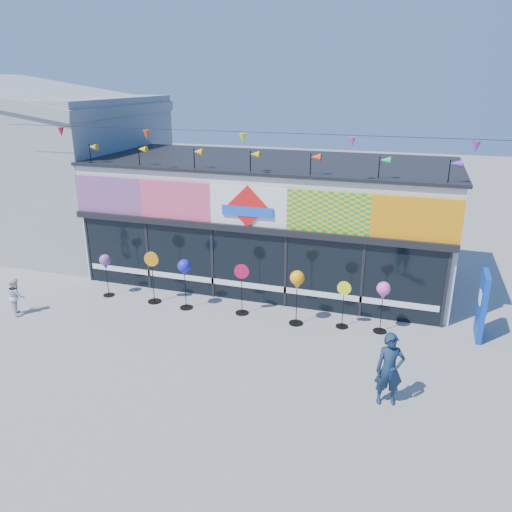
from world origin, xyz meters
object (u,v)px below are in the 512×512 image
at_px(spinner_0, 105,263).
at_px(spinner_6, 383,292).
at_px(spinner_3, 242,288).
at_px(spinner_1, 153,276).
at_px(child, 16,296).
at_px(blue_sign, 482,306).
at_px(spinner_4, 297,282).
at_px(spinner_2, 184,270).
at_px(spinner_5, 343,303).
at_px(adult_man, 389,369).

distance_m(spinner_0, spinner_6, 8.64).
xyz_separation_m(spinner_0, spinner_3, (4.58, 0.08, -0.30)).
height_order(spinner_0, spinner_1, spinner_1).
bearing_deg(spinner_0, child, -132.82).
xyz_separation_m(blue_sign, spinner_4, (-4.92, -0.74, 0.37)).
xyz_separation_m(spinner_2, spinner_5, (4.77, 0.22, -0.53)).
distance_m(blue_sign, spinner_3, 6.65).
relative_size(adult_man, child, 1.47).
xyz_separation_m(blue_sign, spinner_1, (-9.54, -0.65, -0.05)).
relative_size(spinner_0, spinner_2, 0.89).
relative_size(blue_sign, spinner_3, 1.19).
bearing_deg(spinner_1, spinner_6, 1.26).
distance_m(spinner_1, spinner_3, 2.92).
height_order(spinner_6, adult_man, adult_man).
distance_m(spinner_4, spinner_6, 2.37).
relative_size(blue_sign, spinner_2, 1.18).
bearing_deg(adult_man, spinner_5, 99.17).
relative_size(spinner_3, child, 1.39).
height_order(spinner_2, child, spinner_2).
bearing_deg(spinner_5, spinner_4, -171.12).
height_order(blue_sign, adult_man, blue_sign).
xyz_separation_m(spinner_5, child, (-9.41, -2.10, -0.17)).
xyz_separation_m(spinner_0, spinner_4, (6.29, -0.07, 0.17)).
distance_m(spinner_0, spinner_2, 2.82).
xyz_separation_m(spinner_2, spinner_6, (5.82, 0.26, -0.07)).
distance_m(spinner_4, adult_man, 4.12).
bearing_deg(spinner_1, spinner_4, -1.08).
bearing_deg(spinner_3, adult_man, -35.66).
bearing_deg(spinner_0, spinner_5, 0.97).
distance_m(blue_sign, spinner_4, 4.99).
bearing_deg(adult_man, blue_sign, 45.16).
distance_m(blue_sign, spinner_0, 11.23).
distance_m(spinner_6, adult_man, 3.32).
bearing_deg(spinner_6, adult_man, -83.11).
xyz_separation_m(spinner_3, spinner_5, (3.00, 0.04, -0.09)).
bearing_deg(child, spinner_5, -127.79).
height_order(spinner_5, adult_man, adult_man).
distance_m(spinner_0, spinner_3, 4.59).
relative_size(spinner_2, spinner_3, 1.01).
xyz_separation_m(spinner_6, adult_man, (0.40, -3.28, -0.37)).
xyz_separation_m(spinner_1, adult_man, (7.37, -3.12, -0.05)).
bearing_deg(spinner_6, child, -168.45).
distance_m(spinner_2, spinner_4, 3.47).
height_order(spinner_6, child, spinner_6).
xyz_separation_m(spinner_5, spinner_6, (1.06, 0.04, 0.46)).
relative_size(spinner_4, spinner_5, 1.17).
bearing_deg(spinner_3, blue_sign, 5.01).
bearing_deg(spinner_6, spinner_0, -178.90).
distance_m(spinner_4, spinner_5, 1.43).
bearing_deg(adult_man, spinner_0, 146.03).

